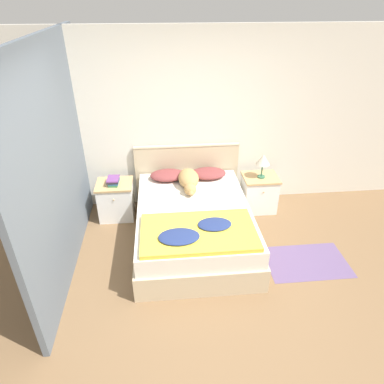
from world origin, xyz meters
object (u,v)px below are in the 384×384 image
(nightstand_right, at_px, (259,193))
(table_lamp, at_px, (263,160))
(pillow_left, at_px, (168,175))
(book_stack, at_px, (113,181))
(nightstand_left, at_px, (116,200))
(bed, at_px, (193,225))
(dog, at_px, (189,180))
(pillow_right, at_px, (208,173))

(nightstand_right, xyz_separation_m, table_lamp, (0.00, -0.02, 0.55))
(nightstand_right, height_order, table_lamp, table_lamp)
(pillow_left, height_order, book_stack, pillow_left)
(nightstand_right, bearing_deg, table_lamp, -90.00)
(table_lamp, bearing_deg, nightstand_right, 90.00)
(book_stack, relative_size, table_lamp, 0.63)
(nightstand_right, xyz_separation_m, pillow_left, (-1.35, 0.07, 0.33))
(nightstand_left, bearing_deg, bed, -33.44)
(nightstand_right, bearing_deg, dog, -171.31)
(nightstand_right, distance_m, table_lamp, 0.55)
(pillow_left, relative_size, pillow_right, 1.00)
(nightstand_left, distance_m, dog, 1.12)
(nightstand_left, height_order, dog, dog)
(pillow_right, bearing_deg, dog, -142.58)
(nightstand_left, distance_m, pillow_left, 0.84)
(nightstand_left, relative_size, nightstand_right, 1.00)
(nightstand_right, relative_size, book_stack, 2.44)
(nightstand_left, bearing_deg, pillow_left, 5.19)
(nightstand_left, height_order, table_lamp, table_lamp)
(nightstand_right, relative_size, pillow_right, 1.08)
(book_stack, distance_m, table_lamp, 2.13)
(nightstand_right, relative_size, dog, 0.80)
(table_lamp, bearing_deg, pillow_left, 176.27)
(pillow_right, relative_size, book_stack, 2.26)
(nightstand_left, xyz_separation_m, pillow_left, (0.77, 0.07, 0.33))
(dog, bearing_deg, bed, -88.81)
(nightstand_left, height_order, pillow_right, pillow_right)
(nightstand_left, xyz_separation_m, pillow_right, (1.35, 0.07, 0.33))
(pillow_right, distance_m, dog, 0.39)
(nightstand_left, xyz_separation_m, nightstand_right, (2.12, 0.00, 0.00))
(bed, xyz_separation_m, nightstand_left, (-1.06, 0.70, 0.01))
(bed, height_order, table_lamp, table_lamp)
(pillow_left, xyz_separation_m, table_lamp, (1.35, -0.09, 0.22))
(pillow_left, relative_size, book_stack, 2.26)
(nightstand_left, bearing_deg, nightstand_right, 0.00)
(bed, distance_m, book_stack, 1.30)
(book_stack, xyz_separation_m, table_lamp, (2.12, -0.00, 0.22))
(pillow_left, height_order, pillow_right, same)
(book_stack, bearing_deg, bed, -32.79)
(nightstand_left, distance_m, book_stack, 0.32)
(pillow_right, xyz_separation_m, book_stack, (-1.35, -0.09, -0.01))
(bed, xyz_separation_m, dog, (-0.01, 0.54, 0.37))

